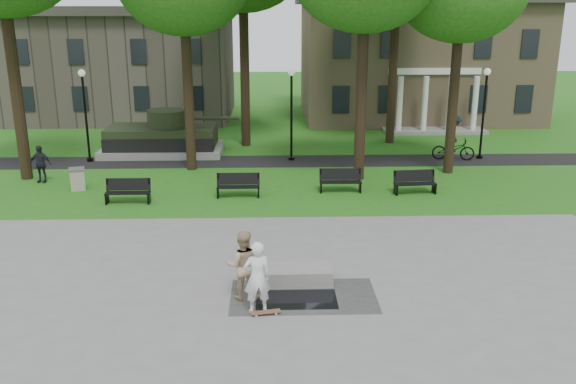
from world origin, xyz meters
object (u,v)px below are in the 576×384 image
(skateboarder, at_px, (257,277))
(friend_watching, at_px, (243,265))
(trash_bin, at_px, (77,179))
(concrete_block, at_px, (294,274))
(park_bench_0, at_px, (128,190))
(cyclist, at_px, (454,142))

(skateboarder, bearing_deg, friend_watching, -76.30)
(friend_watching, height_order, trash_bin, friend_watching)
(concrete_block, relative_size, friend_watching, 1.14)
(concrete_block, xyz_separation_m, friend_watching, (-1.41, -0.97, 0.74))
(concrete_block, relative_size, park_bench_0, 1.22)
(skateboarder, xyz_separation_m, friend_watching, (-0.39, 0.82, -0.01))
(skateboarder, relative_size, cyclist, 0.83)
(skateboarder, bearing_deg, concrete_block, -131.69)
(skateboarder, height_order, friend_watching, skateboarder)
(cyclist, relative_size, park_bench_0, 1.30)
(skateboarder, relative_size, park_bench_0, 1.08)
(skateboarder, distance_m, park_bench_0, 11.03)
(skateboarder, relative_size, friend_watching, 1.01)
(skateboarder, distance_m, friend_watching, 0.91)
(friend_watching, xyz_separation_m, trash_bin, (-7.66, 10.76, -0.50))
(concrete_block, relative_size, trash_bin, 2.29)
(park_bench_0, bearing_deg, skateboarder, -60.28)
(concrete_block, bearing_deg, trash_bin, 132.82)
(friend_watching, bearing_deg, concrete_block, -148.06)
(skateboarder, xyz_separation_m, trash_bin, (-8.05, 11.58, -0.51))
(skateboarder, height_order, cyclist, cyclist)
(trash_bin, bearing_deg, park_bench_0, -37.04)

